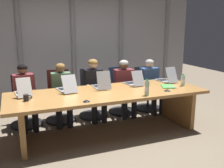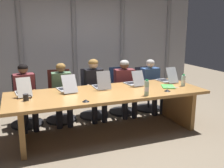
% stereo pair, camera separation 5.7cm
% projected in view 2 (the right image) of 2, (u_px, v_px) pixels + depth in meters
% --- Properties ---
extents(ground_plane, '(12.95, 12.95, 0.00)m').
position_uv_depth(ground_plane, '(108.00, 132.00, 4.52)').
color(ground_plane, '#7F705B').
extents(conference_table, '(3.36, 1.17, 0.75)m').
position_uv_depth(conference_table, '(108.00, 100.00, 4.39)').
color(conference_table, '#B77F42').
rests_on(conference_table, ground_plane).
extents(curtain_backdrop, '(6.48, 0.17, 2.80)m').
position_uv_depth(curtain_backdrop, '(76.00, 44.00, 6.29)').
color(curtain_backdrop, '#9999A0').
rests_on(curtain_backdrop, ground_plane).
extents(laptop_left_end, '(0.27, 0.52, 0.31)m').
position_uv_depth(laptop_left_end, '(23.00, 91.00, 4.14)').
color(laptop_left_end, beige).
rests_on(laptop_left_end, conference_table).
extents(laptop_left_mid, '(0.30, 0.53, 0.30)m').
position_uv_depth(laptop_left_mid, '(67.00, 88.00, 4.39)').
color(laptop_left_mid, '#BCBCC1').
rests_on(laptop_left_mid, conference_table).
extents(laptop_center, '(0.25, 0.45, 0.33)m').
position_uv_depth(laptop_center, '(101.00, 85.00, 4.58)').
color(laptop_center, '#A8ADB7').
rests_on(laptop_center, conference_table).
extents(laptop_right_mid, '(0.28, 0.46, 0.29)m').
position_uv_depth(laptop_right_mid, '(134.00, 82.00, 4.84)').
color(laptop_right_mid, '#A8ADB7').
rests_on(laptop_right_mid, conference_table).
extents(laptop_right_end, '(0.28, 0.49, 0.31)m').
position_uv_depth(laptop_right_end, '(167.00, 79.00, 5.10)').
color(laptop_right_end, '#A8ADB7').
rests_on(laptop_right_end, conference_table).
extents(office_chair_left_end, '(0.60, 0.60, 0.94)m').
position_uv_depth(office_chair_left_end, '(26.00, 106.00, 4.83)').
color(office_chair_left_end, black).
rests_on(office_chair_left_end, ground_plane).
extents(office_chair_left_mid, '(0.60, 0.60, 0.99)m').
position_uv_depth(office_chair_left_mid, '(61.00, 102.00, 5.06)').
color(office_chair_left_mid, '#511E19').
rests_on(office_chair_left_mid, ground_plane).
extents(office_chair_center, '(0.60, 0.60, 0.97)m').
position_uv_depth(office_chair_center, '(93.00, 98.00, 5.30)').
color(office_chair_center, '#2D2D38').
rests_on(office_chair_center, ground_plane).
extents(office_chair_right_mid, '(0.60, 0.60, 0.97)m').
position_uv_depth(office_chair_right_mid, '(122.00, 95.00, 5.52)').
color(office_chair_right_mid, navy).
rests_on(office_chair_right_mid, ground_plane).
extents(office_chair_right_end, '(0.60, 0.60, 0.94)m').
position_uv_depth(office_chair_right_end, '(148.00, 93.00, 5.74)').
color(office_chair_right_end, '#2D2D38').
rests_on(office_chair_right_end, ground_plane).
extents(person_left_end, '(0.41, 0.57, 1.17)m').
position_uv_depth(person_left_end, '(25.00, 92.00, 4.62)').
color(person_left_end, brown).
rests_on(person_left_end, ground_plane).
extents(person_left_mid, '(0.40, 0.57, 1.15)m').
position_uv_depth(person_left_mid, '(62.00, 90.00, 4.85)').
color(person_left_mid, '#4C6B4C').
rests_on(person_left_mid, ground_plane).
extents(person_center, '(0.37, 0.55, 1.20)m').
position_uv_depth(person_center, '(95.00, 85.00, 5.08)').
color(person_center, black).
rests_on(person_center, ground_plane).
extents(person_right_mid, '(0.45, 0.57, 1.15)m').
position_uv_depth(person_right_mid, '(125.00, 84.00, 5.31)').
color(person_right_mid, brown).
rests_on(person_right_mid, ground_plane).
extents(person_right_end, '(0.41, 0.56, 1.13)m').
position_uv_depth(person_right_end, '(152.00, 82.00, 5.53)').
color(person_right_end, '#335184').
rests_on(person_right_end, ground_plane).
extents(water_bottle_primary, '(0.07, 0.07, 0.27)m').
position_uv_depth(water_bottle_primary, '(147.00, 88.00, 4.08)').
color(water_bottle_primary, '#ADD1B2').
rests_on(water_bottle_primary, conference_table).
extents(water_bottle_secondary, '(0.07, 0.07, 0.22)m').
position_uv_depth(water_bottle_secondary, '(183.00, 81.00, 4.74)').
color(water_bottle_secondary, silver).
rests_on(water_bottle_secondary, conference_table).
extents(coffee_mug_near, '(0.13, 0.08, 0.10)m').
position_uv_depth(coffee_mug_near, '(26.00, 97.00, 3.81)').
color(coffee_mug_near, black).
rests_on(coffee_mug_near, conference_table).
extents(conference_mic_left_side, '(0.11, 0.11, 0.03)m').
position_uv_depth(conference_mic_left_side, '(86.00, 101.00, 3.77)').
color(conference_mic_left_side, black).
rests_on(conference_mic_left_side, conference_table).
extents(conference_mic_middle, '(0.11, 0.11, 0.03)m').
position_uv_depth(conference_mic_middle, '(167.00, 90.00, 4.37)').
color(conference_mic_middle, black).
rests_on(conference_mic_middle, conference_table).
extents(spiral_notepad, '(0.32, 0.37, 0.03)m').
position_uv_depth(spiral_notepad, '(168.00, 87.00, 4.67)').
color(spiral_notepad, '#4CB74C').
rests_on(spiral_notepad, conference_table).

